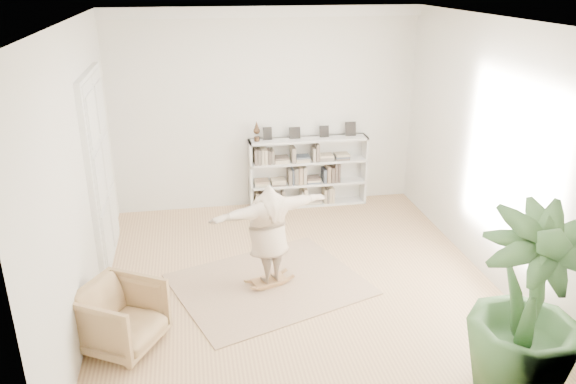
% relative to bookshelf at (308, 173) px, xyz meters
% --- Properties ---
extents(floor, '(6.00, 6.00, 0.00)m').
position_rel_bookshelf_xyz_m(floor, '(-0.74, -2.82, -0.64)').
color(floor, '#A67C56').
rests_on(floor, ground).
extents(room_shell, '(6.00, 6.00, 6.00)m').
position_rel_bookshelf_xyz_m(room_shell, '(-0.74, 0.12, 2.87)').
color(room_shell, silver).
rests_on(room_shell, floor).
extents(doors, '(0.09, 1.78, 2.92)m').
position_rel_bookshelf_xyz_m(doors, '(-3.45, -1.52, 0.76)').
color(doors, white).
rests_on(doors, floor).
extents(bookshelf, '(2.20, 0.35, 1.64)m').
position_rel_bookshelf_xyz_m(bookshelf, '(0.00, 0.00, 0.00)').
color(bookshelf, silver).
rests_on(bookshelf, floor).
extents(armchair, '(1.18, 1.17, 0.79)m').
position_rel_bookshelf_xyz_m(armchair, '(-3.04, -3.87, -0.24)').
color(armchair, tan).
rests_on(armchair, floor).
extents(rug, '(3.03, 2.72, 0.02)m').
position_rel_bookshelf_xyz_m(rug, '(-1.14, -2.80, -0.63)').
color(rug, tan).
rests_on(rug, floor).
extents(rocker_board, '(0.53, 0.42, 0.10)m').
position_rel_bookshelf_xyz_m(rocker_board, '(-1.14, -2.80, -0.57)').
color(rocker_board, '#9A683D').
rests_on(rocker_board, rug).
extents(person, '(1.83, 1.05, 1.44)m').
position_rel_bookshelf_xyz_m(person, '(-1.14, -2.80, 0.21)').
color(person, '#BEA88E').
rests_on(person, rocker_board).
extents(houseplant, '(1.40, 1.40, 2.06)m').
position_rel_bookshelf_xyz_m(houseplant, '(1.11, -5.37, 0.39)').
color(houseplant, '#32562B').
rests_on(houseplant, floor).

